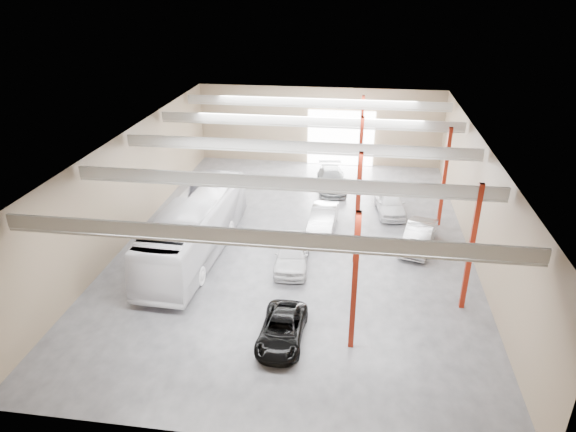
% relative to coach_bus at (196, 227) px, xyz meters
% --- Properties ---
extents(depot_shell, '(22.12, 32.12, 7.06)m').
position_rel_coach_bus_xyz_m(depot_shell, '(6.14, 2.83, 3.16)').
color(depot_shell, '#46464B').
rests_on(depot_shell, ground).
extents(coach_bus, '(3.52, 13.16, 3.64)m').
position_rel_coach_bus_xyz_m(coach_bus, '(0.00, 0.00, 0.00)').
color(coach_bus, white).
rests_on(coach_bus, ground).
extents(black_sedan, '(2.13, 4.48, 1.23)m').
position_rel_coach_bus_xyz_m(black_sedan, '(6.53, -7.69, -1.20)').
color(black_sedan, black).
rests_on(black_sedan, ground).
extents(car_row_a, '(2.21, 4.95, 1.65)m').
position_rel_coach_bus_xyz_m(car_row_a, '(6.07, -0.65, -0.99)').
color(car_row_a, silver).
rests_on(car_row_a, ground).
extents(car_row_b, '(1.94, 4.84, 1.56)m').
position_rel_coach_bus_xyz_m(car_row_b, '(7.54, 4.55, -1.04)').
color(car_row_b, silver).
rests_on(car_row_b, ground).
extents(car_row_c, '(2.92, 5.73, 1.59)m').
position_rel_coach_bus_xyz_m(car_row_c, '(7.64, 11.98, -1.02)').
color(car_row_c, gray).
rests_on(car_row_c, ground).
extents(car_right_near, '(2.90, 5.07, 1.58)m').
position_rel_coach_bus_xyz_m(car_right_near, '(13.79, 2.71, -1.03)').
color(car_right_near, '#A1A1A5').
rests_on(car_right_near, ground).
extents(car_right_far, '(2.43, 4.89, 1.60)m').
position_rel_coach_bus_xyz_m(car_right_far, '(12.18, 7.91, -1.02)').
color(car_right_far, white).
rests_on(car_right_far, ground).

